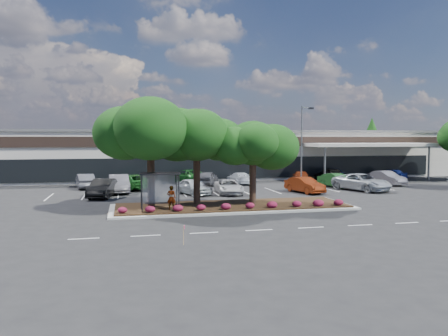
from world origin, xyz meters
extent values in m
plane|color=black|center=(0.00, 0.00, 0.00)|extent=(160.00, 160.00, 0.00)
cube|color=silver|center=(0.00, 34.00, 3.00)|extent=(80.00, 20.00, 6.00)
cube|color=#595A5C|center=(0.00, 34.00, 6.10)|extent=(80.40, 20.40, 0.30)
cube|color=black|center=(0.00, 23.95, 4.80)|extent=(80.00, 0.25, 1.20)
cube|color=black|center=(0.00, 23.95, 1.60)|extent=(60.00, 0.18, 2.60)
cube|color=red|center=(-6.00, 23.88, 4.80)|extent=(6.00, 0.12, 1.00)
cube|color=silver|center=(20.00, 21.50, 4.40)|extent=(16.00, 5.00, 0.40)
cylinder|color=slate|center=(13.00, 19.50, 2.10)|extent=(0.24, 0.24, 4.20)
cylinder|color=slate|center=(27.00, 19.50, 2.10)|extent=(0.24, 0.24, 4.20)
cube|color=#ACACA7|center=(-2.00, 4.00, 0.07)|extent=(18.00, 6.00, 0.15)
cube|color=#3A2915|center=(-2.00, 4.00, 0.20)|extent=(17.20, 5.20, 0.12)
cube|color=silver|center=(-12.00, -4.00, 0.01)|extent=(1.60, 0.12, 0.01)
cube|color=silver|center=(-8.80, -4.00, 0.01)|extent=(1.60, 0.12, 0.01)
cube|color=silver|center=(-5.60, -4.00, 0.01)|extent=(1.60, 0.12, 0.01)
cube|color=silver|center=(-2.40, -4.00, 0.01)|extent=(1.60, 0.12, 0.01)
cube|color=silver|center=(0.80, -4.00, 0.01)|extent=(1.60, 0.12, 0.01)
cube|color=silver|center=(4.00, -4.00, 0.01)|extent=(1.60, 0.12, 0.01)
cube|color=silver|center=(7.20, -4.00, 0.01)|extent=(1.60, 0.12, 0.01)
cube|color=silver|center=(-16.50, 13.50, 0.01)|extent=(0.12, 5.00, 0.01)
cube|color=silver|center=(-13.50, 13.50, 0.01)|extent=(0.12, 5.00, 0.01)
cube|color=silver|center=(-10.50, 13.50, 0.01)|extent=(0.12, 5.00, 0.01)
cube|color=silver|center=(-7.50, 13.50, 0.01)|extent=(0.12, 5.00, 0.01)
cube|color=silver|center=(-4.50, 13.50, 0.01)|extent=(0.12, 5.00, 0.01)
cube|color=silver|center=(-1.50, 13.50, 0.01)|extent=(0.12, 5.00, 0.01)
cube|color=silver|center=(1.50, 13.50, 0.01)|extent=(0.12, 5.00, 0.01)
cube|color=silver|center=(4.50, 13.50, 0.01)|extent=(0.12, 5.00, 0.01)
cube|color=silver|center=(7.50, 13.50, 0.01)|extent=(0.12, 5.00, 0.01)
cube|color=silver|center=(10.50, 13.50, 0.01)|extent=(0.12, 5.00, 0.01)
cube|color=silver|center=(13.50, 13.50, 0.01)|extent=(0.12, 5.00, 0.01)
cube|color=silver|center=(16.50, 13.50, 0.01)|extent=(0.12, 5.00, 0.01)
cylinder|color=black|center=(-8.75, 3.45, 1.51)|extent=(0.08, 0.08, 2.50)
cylinder|color=black|center=(-6.25, 3.45, 1.51)|extent=(0.08, 0.08, 2.50)
cylinder|color=black|center=(-8.75, 2.15, 1.51)|extent=(0.08, 0.08, 2.50)
cylinder|color=black|center=(-6.25, 2.15, 1.51)|extent=(0.08, 0.08, 2.50)
cube|color=black|center=(-7.50, 2.80, 2.80)|extent=(2.75, 1.55, 0.10)
cube|color=silver|center=(-7.50, 3.45, 1.63)|extent=(2.30, 0.03, 2.00)
cube|color=black|center=(-7.50, 3.05, 0.71)|extent=(2.00, 0.35, 0.06)
cone|color=#113A10|center=(34.00, 44.00, 4.50)|extent=(3.96, 3.96, 9.00)
imported|color=#594C47|center=(-6.72, 2.56, 1.11)|extent=(0.72, 0.58, 1.70)
cube|color=#ACACA7|center=(7.16, 12.63, 0.20)|extent=(0.50, 0.50, 0.40)
cylinder|color=slate|center=(7.16, 12.63, 4.40)|extent=(0.14, 0.14, 7.99)
cube|color=slate|center=(7.58, 12.48, 8.24)|extent=(0.92, 0.52, 0.14)
cube|color=black|center=(8.05, 12.31, 8.17)|extent=(0.53, 0.44, 0.18)
cube|color=tan|center=(-7.07, -6.48, 0.48)|extent=(0.03, 0.03, 0.97)
cube|color=#FE438A|center=(-7.02, -6.48, 0.89)|extent=(0.02, 0.14, 0.18)
imported|color=black|center=(-11.79, 12.25, 0.82)|extent=(2.73, 5.20, 1.63)
imported|color=slate|center=(-10.44, 15.38, 0.86)|extent=(2.14, 5.31, 1.72)
imported|color=#58585F|center=(-3.55, 12.44, 0.74)|extent=(3.29, 4.66, 1.47)
imported|color=silver|center=(-3.74, 12.30, 0.74)|extent=(3.21, 4.69, 1.48)
imported|color=silver|center=(-0.37, 12.02, 0.67)|extent=(2.46, 4.94, 1.34)
imported|color=#68210A|center=(6.93, 11.23, 0.75)|extent=(2.73, 4.81, 1.50)
imported|color=#A9B0B5|center=(13.21, 11.63, 0.84)|extent=(4.74, 6.66, 1.69)
imported|color=#1B4A1D|center=(12.11, 14.62, 0.74)|extent=(3.03, 4.77, 1.48)
imported|color=#56555D|center=(18.65, 15.72, 0.78)|extent=(2.53, 4.97, 1.56)
imported|color=#585860|center=(-13.95, 19.81, 0.76)|extent=(2.46, 4.85, 1.52)
imported|color=#165118|center=(-9.08, 17.76, 0.77)|extent=(3.88, 5.98, 1.53)
imported|color=#144A19|center=(-2.82, 21.86, 0.83)|extent=(4.85, 6.57, 1.66)
imported|color=#515157|center=(-0.91, 19.91, 0.80)|extent=(3.53, 5.06, 1.60)
imported|color=silver|center=(2.80, 20.29, 0.67)|extent=(2.45, 4.80, 1.33)
imported|color=maroon|center=(10.07, 19.66, 0.76)|extent=(3.19, 4.83, 1.53)
imported|color=black|center=(14.50, 21.26, 0.82)|extent=(2.48, 4.99, 1.63)
imported|color=navy|center=(15.39, 22.24, 0.78)|extent=(2.21, 4.71, 1.56)
imported|color=navy|center=(22.91, 21.27, 0.70)|extent=(2.94, 4.40, 1.39)
camera|label=1|loc=(-9.82, -27.60, 5.30)|focal=35.00mm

